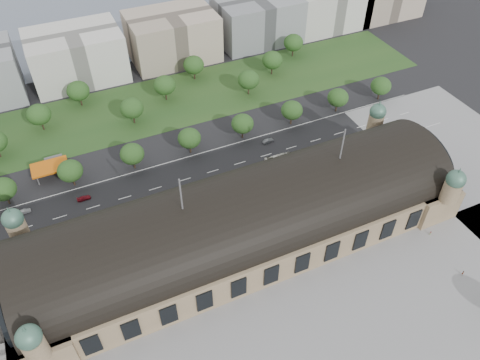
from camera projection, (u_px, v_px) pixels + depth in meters
name	position (u px, v px, depth m)	size (l,w,h in m)	color
ground	(244.00, 242.00, 161.51)	(900.00, 900.00, 0.00)	black
station	(244.00, 222.00, 154.46)	(150.00, 48.40, 44.30)	tan
plaza_south	(339.00, 338.00, 135.41)	(190.00, 48.00, 0.12)	gray
plaza_east	(470.00, 161.00, 192.61)	(56.00, 100.00, 0.12)	gray
road_slab	(155.00, 189.00, 180.62)	(260.00, 26.00, 0.10)	black
grass_belt	(131.00, 111.00, 218.53)	(300.00, 45.00, 0.10)	#23471C
petrol_station	(52.00, 164.00, 186.42)	(14.00, 13.00, 5.05)	#CE5D0C
office_3	(77.00, 56.00, 232.25)	(45.00, 32.00, 24.00)	silver
office_4	(172.00, 36.00, 247.34)	(45.00, 32.00, 24.00)	#BEAA95
office_5	(257.00, 19.00, 262.44)	(45.00, 32.00, 24.00)	gray
office_6	(326.00, 6.00, 276.02)	(45.00, 32.00, 24.00)	silver
tree_row_2	(3.00, 189.00, 169.76)	(9.60, 9.60, 11.52)	#2D2116
tree_row_3	(70.00, 171.00, 177.00)	(9.60, 9.60, 11.52)	#2D2116
tree_row_4	(132.00, 154.00, 184.25)	(9.60, 9.60, 11.52)	#2D2116
tree_row_5	(189.00, 138.00, 191.49)	(9.60, 9.60, 11.52)	#2D2116
tree_row_6	(243.00, 124.00, 198.74)	(9.60, 9.60, 11.52)	#2D2116
tree_row_7	(292.00, 110.00, 205.99)	(9.60, 9.60, 11.52)	#2D2116
tree_row_8	(338.00, 98.00, 213.23)	(9.60, 9.60, 11.52)	#2D2116
tree_row_9	(381.00, 86.00, 220.48)	(9.60, 9.60, 11.52)	#2D2116
tree_belt_4	(39.00, 114.00, 202.56)	(10.40, 10.40, 12.48)	#2D2116
tree_belt_5	(78.00, 91.00, 216.24)	(10.40, 10.40, 12.48)	#2D2116
tree_belt_6	(132.00, 108.00, 206.09)	(10.40, 10.40, 12.48)	#2D2116
tree_belt_7	(165.00, 85.00, 219.77)	(10.40, 10.40, 12.48)	#2D2116
tree_belt_8	(194.00, 65.00, 233.45)	(10.40, 10.40, 12.48)	#2D2116
tree_belt_9	(249.00, 80.00, 223.30)	(10.40, 10.40, 12.48)	#2D2116
tree_belt_10	(272.00, 60.00, 236.98)	(10.40, 10.40, 12.48)	#2D2116
tree_belt_11	(293.00, 43.00, 250.66)	(10.40, 10.40, 12.48)	#2D2116
traffic_car_1	(25.00, 211.00, 170.88)	(1.51, 4.33, 1.43)	#9B9EA3
traffic_car_2	(77.00, 222.00, 167.11)	(2.50, 5.42, 1.51)	black
traffic_car_3	(84.00, 198.00, 175.85)	(2.05, 5.03, 1.46)	maroon
traffic_car_4	(207.00, 183.00, 182.07)	(1.56, 3.88, 1.32)	#181B45
traffic_car_5	(268.00, 141.00, 200.83)	(1.72, 4.93, 1.62)	#5B5E63
traffic_car_6	(371.00, 132.00, 205.57)	(2.46, 5.34, 1.48)	#BCBDBF
parked_car_0	(31.00, 262.00, 154.50)	(1.48, 4.25, 1.40)	black
parked_car_1	(93.00, 241.00, 160.57)	(2.72, 5.89, 1.64)	maroon
parked_car_2	(35.00, 260.00, 154.85)	(1.94, 4.78, 1.39)	#1A1F49
parked_car_3	(103.00, 238.00, 161.62)	(1.91, 4.75, 1.62)	slate
parked_car_4	(89.00, 238.00, 161.61)	(1.55, 4.45, 1.46)	white
parked_car_5	(95.00, 232.00, 163.66)	(2.70, 5.86, 1.63)	gray
parked_car_6	(169.00, 217.00, 168.84)	(2.12, 5.22, 1.52)	black
bus_west	(150.00, 208.00, 170.59)	(3.05, 13.02, 3.63)	#A81B33
bus_mid	(206.00, 191.00, 177.12)	(3.05, 13.02, 3.63)	beige
bus_east	(279.00, 159.00, 190.80)	(2.80, 11.97, 3.34)	silver
pedestrian_0	(430.00, 233.00, 163.25)	(0.78, 0.45, 1.59)	gray
pedestrian_1	(463.00, 273.00, 150.88)	(0.70, 0.46, 1.93)	gray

